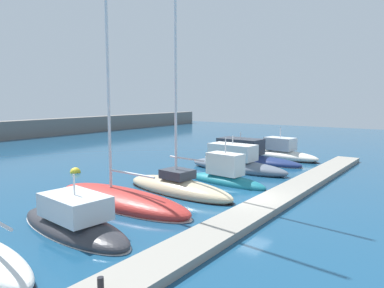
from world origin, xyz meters
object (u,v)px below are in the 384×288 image
at_px(motorboat_charcoal_third, 73,222).
at_px(motorboat_slate_seventh, 236,162).
at_px(mooring_buoy_yellow, 75,173).
at_px(dock_bollard, 101,284).
at_px(sailboat_red_fourth, 120,198).
at_px(motorboat_ivory_ninth, 282,153).
at_px(sailboat_sand_fifth, 178,186).
at_px(motorboat_navy_eighth, 247,155).
at_px(motorboat_teal_sixth, 226,176).

height_order(motorboat_charcoal_third, motorboat_slate_seventh, motorboat_slate_seventh).
bearing_deg(mooring_buoy_yellow, motorboat_slate_seventh, -50.55).
height_order(mooring_buoy_yellow, dock_bollard, dock_bollard).
bearing_deg(sailboat_red_fourth, mooring_buoy_yellow, -21.36).
relative_size(motorboat_ivory_ninth, dock_bollard, 17.94).
relative_size(motorboat_slate_seventh, dock_bollard, 21.06).
xyz_separation_m(sailboat_sand_fifth, motorboat_slate_seventh, (8.64, 0.55, 0.26)).
relative_size(motorboat_slate_seventh, motorboat_navy_eighth, 0.87).
height_order(motorboat_charcoal_third, mooring_buoy_yellow, motorboat_charcoal_third).
xyz_separation_m(motorboat_charcoal_third, mooring_buoy_yellow, (8.44, 11.19, -0.42)).
height_order(motorboat_teal_sixth, motorboat_slate_seventh, motorboat_teal_sixth).
xyz_separation_m(sailboat_red_fourth, motorboat_teal_sixth, (8.18, -2.26, 0.18)).
bearing_deg(dock_bollard, motorboat_navy_eighth, 17.78).
bearing_deg(motorboat_slate_seventh, motorboat_navy_eighth, -71.09).
xyz_separation_m(motorboat_teal_sixth, motorboat_ivory_ninth, (12.53, 0.84, 0.07)).
bearing_deg(motorboat_ivory_ninth, sailboat_red_fourth, 93.40).
xyz_separation_m(motorboat_ivory_ninth, mooring_buoy_yellow, (-16.55, 11.20, -0.62)).
bearing_deg(sailboat_sand_fifth, motorboat_navy_eighth, -76.62).
distance_m(sailboat_red_fourth, mooring_buoy_yellow, 10.63).
distance_m(motorboat_ivory_ninth, dock_bollard, 28.86).
height_order(sailboat_red_fourth, sailboat_sand_fifth, sailboat_red_fourth).
relative_size(mooring_buoy_yellow, dock_bollard, 1.96).
relative_size(motorboat_charcoal_third, dock_bollard, 18.62).
relative_size(motorboat_charcoal_third, sailboat_sand_fifth, 0.43).
bearing_deg(sailboat_red_fourth, sailboat_sand_fifth, -103.84).
bearing_deg(motorboat_teal_sixth, motorboat_charcoal_third, 91.86).
xyz_separation_m(motorboat_charcoal_third, motorboat_navy_eighth, (21.50, 2.15, 0.18)).
distance_m(motorboat_navy_eighth, mooring_buoy_yellow, 15.89).
xyz_separation_m(motorboat_slate_seventh, motorboat_navy_eighth, (4.54, 1.32, -0.10)).
height_order(motorboat_slate_seventh, motorboat_navy_eighth, motorboat_slate_seventh).
height_order(sailboat_red_fourth, motorboat_navy_eighth, sailboat_red_fourth).
distance_m(sailboat_sand_fifth, motorboat_slate_seventh, 8.67).
bearing_deg(sailboat_red_fourth, motorboat_charcoal_third, 109.96).
distance_m(motorboat_slate_seventh, motorboat_ivory_ninth, 8.08).
bearing_deg(dock_bollard, sailboat_sand_fifth, 27.68).
bearing_deg(motorboat_charcoal_third, motorboat_slate_seventh, -81.24).
relative_size(motorboat_charcoal_third, mooring_buoy_yellow, 9.49).
xyz_separation_m(sailboat_red_fourth, mooring_buoy_yellow, (4.16, 9.78, -0.37)).
height_order(motorboat_slate_seventh, mooring_buoy_yellow, motorboat_slate_seventh).
bearing_deg(mooring_buoy_yellow, sailboat_sand_fifth, -90.66).
relative_size(sailboat_red_fourth, dock_bollard, 48.89).
bearing_deg(motorboat_ivory_ninth, dock_bollard, 108.88).
xyz_separation_m(motorboat_slate_seventh, dock_bollard, (-20.24, -6.63, -0.10)).
relative_size(sailboat_sand_fifth, motorboat_slate_seventh, 2.05).
relative_size(sailboat_sand_fifth, mooring_buoy_yellow, 22.00).
relative_size(motorboat_teal_sixth, dock_bollard, 15.08).
distance_m(motorboat_charcoal_third, motorboat_ivory_ninth, 24.99).
bearing_deg(motorboat_ivory_ninth, motorboat_charcoal_third, 97.29).
xyz_separation_m(motorboat_ivory_ninth, dock_bollard, (-28.27, -5.78, -0.03)).
height_order(sailboat_red_fourth, dock_bollard, sailboat_red_fourth).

